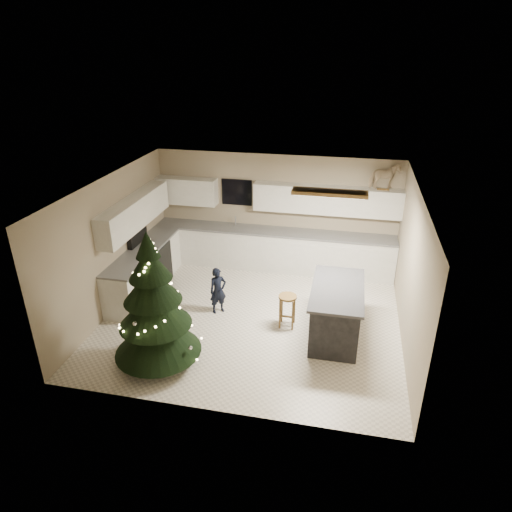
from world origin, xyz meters
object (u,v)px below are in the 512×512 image
bar_stool (287,303)px  rocking_horse (385,177)px  toddler (218,291)px  christmas_tree (155,312)px  island (336,311)px

bar_stool → rocking_horse: 3.44m
bar_stool → toddler: toddler is taller
toddler → rocking_horse: (2.99, 2.24, 1.82)m
bar_stool → christmas_tree: christmas_tree is taller
bar_stool → rocking_horse: bearing=56.7°
toddler → rocking_horse: 4.16m
christmas_tree → bar_stool: bearing=37.6°
toddler → island: bearing=-46.3°
island → christmas_tree: bearing=-153.7°
christmas_tree → toddler: (0.53, 1.69, -0.49)m
bar_stool → christmas_tree: bearing=-142.4°
rocking_horse → toddler: bearing=104.7°
island → toddler: bearing=172.3°
bar_stool → toddler: bearing=171.3°
island → toddler: 2.28m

